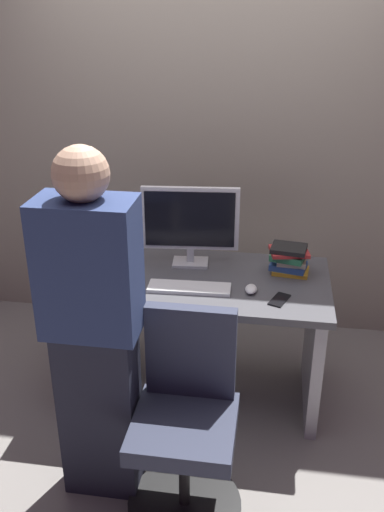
% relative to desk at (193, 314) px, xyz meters
% --- Properties ---
extents(ground_plane, '(9.00, 9.00, 0.00)m').
position_rel_desk_xyz_m(ground_plane, '(0.00, 0.00, -0.52)').
color(ground_plane, gray).
extents(wall_back, '(6.40, 0.10, 3.00)m').
position_rel_desk_xyz_m(wall_back, '(0.00, 0.89, 0.98)').
color(wall_back, '#9E9384').
rests_on(wall_back, ground).
extents(desk, '(1.47, 0.75, 0.74)m').
position_rel_desk_xyz_m(desk, '(0.00, 0.00, 0.00)').
color(desk, '#4C4C51').
rests_on(desk, ground).
extents(office_chair, '(0.52, 0.52, 0.94)m').
position_rel_desk_xyz_m(office_chair, '(0.09, -0.80, -0.09)').
color(office_chair, black).
rests_on(office_chair, ground).
extents(person_at_desk, '(0.40, 0.24, 1.64)m').
position_rel_desk_xyz_m(person_at_desk, '(-0.31, -0.77, 0.33)').
color(person_at_desk, '#262838').
rests_on(person_at_desk, ground).
extents(monitor, '(0.54, 0.16, 0.46)m').
position_rel_desk_xyz_m(monitor, '(-0.04, 0.17, 0.49)').
color(monitor, silver).
rests_on(monitor, desk).
extents(keyboard, '(0.43, 0.15, 0.02)m').
position_rel_desk_xyz_m(keyboard, '(0.00, -0.14, 0.24)').
color(keyboard, white).
rests_on(keyboard, desk).
extents(mouse, '(0.06, 0.10, 0.03)m').
position_rel_desk_xyz_m(mouse, '(0.32, -0.12, 0.25)').
color(mouse, white).
rests_on(mouse, desk).
extents(cup_near_keyboard, '(0.07, 0.07, 0.10)m').
position_rel_desk_xyz_m(cup_near_keyboard, '(-0.40, -0.07, 0.28)').
color(cup_near_keyboard, '#3372B2').
rests_on(cup_near_keyboard, desk).
extents(book_stack, '(0.23, 0.20, 0.16)m').
position_rel_desk_xyz_m(book_stack, '(0.51, 0.13, 0.31)').
color(book_stack, gold).
rests_on(book_stack, desk).
extents(cell_phone, '(0.12, 0.16, 0.01)m').
position_rel_desk_xyz_m(cell_phone, '(0.47, -0.19, 0.23)').
color(cell_phone, black).
rests_on(cell_phone, desk).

